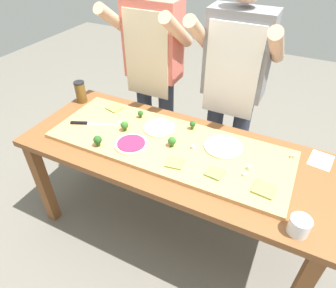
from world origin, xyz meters
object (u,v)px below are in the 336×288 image
chefs_knife (88,123)px  cheese_crumble_b (120,123)px  pizza_slice_far_left (115,108)px  pizza_slice_near_right (264,189)px  pizza_slice_far_right (214,173)px  cheese_crumble_c (193,147)px  pizza_whole_beet_magenta (131,144)px  broccoli_floret_back_right (193,124)px  prep_table (172,160)px  sauce_jar (81,92)px  pizza_whole_white_garlic (159,128)px  pizza_whole_cheese_artichoke (223,146)px  broccoli_floret_center_left (98,140)px  broccoli_floret_front_mid (141,113)px  flour_cup (299,227)px  broccoli_floret_back_left (125,125)px  recipe_note (321,160)px  cook_right (234,80)px  cheese_crumble_d (293,156)px  cheese_crumble_e (249,168)px  cheese_crumble_a (244,175)px  broccoli_floret_center_right (173,141)px  pizza_slice_center (175,163)px

chefs_knife → cheese_crumble_b: (0.19, 0.09, 0.01)m
pizza_slice_far_left → pizza_slice_near_right: bearing=-16.0°
pizza_slice_near_right → pizza_slice_far_right: 0.26m
cheese_crumble_b → cheese_crumble_c: 0.52m
pizza_whole_beet_magenta → broccoli_floret_back_right: (0.26, 0.31, 0.03)m
prep_table → sauce_jar: 0.89m
pizza_whole_white_garlic → cheese_crumble_b: 0.26m
pizza_whole_cheese_artichoke → pizza_slice_near_right: (0.29, -0.24, -0.00)m
prep_table → broccoli_floret_center_left: (-0.39, -0.20, 0.16)m
prep_table → broccoli_floret_front_mid: broccoli_floret_front_mid is taller
broccoli_floret_back_right → cheese_crumble_c: size_ratio=2.88×
cheese_crumble_b → broccoli_floret_front_mid: bearing=60.5°
prep_table → pizza_slice_far_left: 0.59m
pizza_slice_near_right → broccoli_floret_back_right: 0.62m
pizza_slice_far_right → flour_cup: (0.44, -0.17, 0.01)m
broccoli_floret_back_left → cheese_crumble_c: (0.46, 0.02, -0.03)m
recipe_note → broccoli_floret_front_mid: bearing=-174.9°
cook_right → cheese_crumble_d: bearing=-38.0°
pizza_slice_far_left → broccoli_floret_back_right: (0.59, 0.01, 0.03)m
pizza_slice_far_left → broccoli_floret_front_mid: bearing=-4.8°
recipe_note → broccoli_floret_back_left: bearing=-166.5°
broccoli_floret_center_left → flour_cup: broccoli_floret_center_left is taller
broccoli_floret_back_right → broccoli_floret_center_left: size_ratio=0.82×
broccoli_floret_back_right → broccoli_floret_center_left: bearing=-136.7°
pizza_slice_far_left → pizza_slice_far_right: same height
broccoli_floret_back_left → pizza_slice_near_right: bearing=-8.0°
broccoli_floret_front_mid → sauce_jar: 0.53m
broccoli_floret_front_mid → sauce_jar: bearing=176.9°
broccoli_floret_back_right → flour_cup: bearing=-34.8°
pizza_slice_near_right → broccoli_floret_back_left: broccoli_floret_back_left is taller
cheese_crumble_b → cheese_crumble_e: bearing=-3.4°
pizza_whole_white_garlic → cheese_crumble_a: cheese_crumble_a is taller
pizza_whole_cheese_artichoke → pizza_slice_far_left: pizza_whole_cheese_artichoke is taller
cheese_crumble_d → cheese_crumble_e: size_ratio=1.06×
chefs_knife → pizza_whole_cheese_artichoke: same height
broccoli_floret_center_right → cheese_crumble_c: (0.11, 0.04, -0.03)m
chefs_knife → broccoli_floret_back_left: broccoli_floret_back_left is taller
broccoli_floret_back_right → broccoli_floret_center_right: (-0.04, -0.22, 0.00)m
broccoli_floret_front_mid → prep_table: bearing=-28.5°
pizza_whole_white_garlic → pizza_slice_far_right: bearing=-27.7°
broccoli_floret_center_left → flour_cup: size_ratio=0.75×
cheese_crumble_c → sauce_jar: 0.99m
chefs_knife → cook_right: (0.77, 0.62, 0.20)m
pizza_slice_far_right → pizza_slice_far_left: bearing=159.5°
pizza_slice_center → cheese_crumble_c: 0.17m
pizza_whole_cheese_artichoke → broccoli_floret_center_right: size_ratio=3.62×
pizza_slice_far_right → flour_cup: 0.47m
pizza_whole_beet_magenta → pizza_slice_center: (0.30, -0.04, -0.00)m
cheese_crumble_b → cheese_crumble_d: size_ratio=0.99×
chefs_knife → cook_right: size_ratio=0.18×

